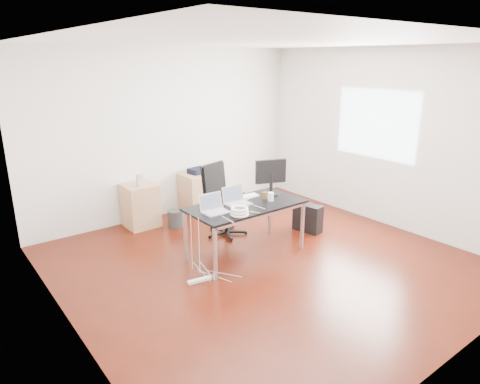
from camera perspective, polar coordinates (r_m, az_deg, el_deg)
room_shell at (r=5.37m, az=3.89°, el=4.33°), size 5.00×5.00×5.00m
desk at (r=5.80m, az=0.78°, el=-2.13°), size 1.60×0.80×0.73m
office_chair at (r=6.53m, az=-2.48°, el=-0.56°), size 0.58×0.60×1.08m
filing_cabinet_left at (r=7.08m, az=-13.13°, el=-1.74°), size 0.50×0.50×0.70m
filing_cabinet_right at (r=7.56m, az=-5.71°, el=-0.14°), size 0.50×0.50×0.70m
pc_tower at (r=6.82m, az=9.02°, el=-3.40°), size 0.28×0.48×0.44m
wastebasket at (r=6.99m, az=-8.65°, el=-3.55°), size 0.29×0.29×0.28m
power_strip at (r=5.37m, az=-5.42°, el=-11.62°), size 0.31×0.11×0.04m
laptop_left at (r=5.48m, az=-3.45°, el=-2.14°), size 0.34×0.26×0.23m
laptop_right at (r=5.78m, az=-0.48°, el=-1.06°), size 0.34×0.27×0.23m
monitor at (r=6.15m, az=4.12°, el=2.25°), size 0.44×0.26×0.51m
keyboard at (r=6.04m, az=0.54°, el=-0.67°), size 0.45×0.18×0.02m
cup_white at (r=5.91m, az=4.13°, el=-0.62°), size 0.09×0.09×0.12m
cup_brown at (r=6.00m, az=3.34°, el=-0.46°), size 0.10×0.10×0.10m
cable_coil at (r=5.35m, az=-0.07°, el=-2.63°), size 0.24×0.24×0.11m
power_adapter at (r=5.52m, az=0.18°, el=-2.42°), size 0.09×0.09×0.03m
speaker at (r=6.89m, az=-13.21°, el=1.56°), size 0.09×0.08×0.18m
navy_garment at (r=7.50m, az=-5.65°, el=2.85°), size 0.34×0.29×0.09m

